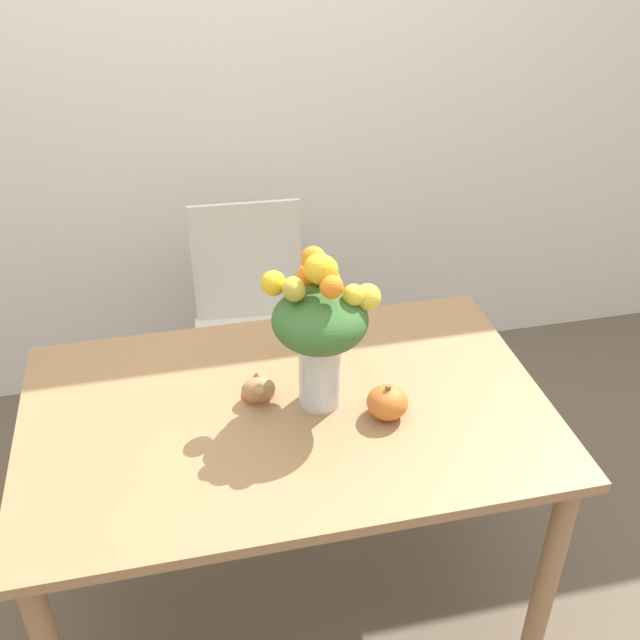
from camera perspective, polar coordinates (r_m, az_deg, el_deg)
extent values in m
plane|color=brown|center=(2.53, -2.11, -20.20)|extent=(12.00, 12.00, 0.00)
cube|color=white|center=(2.86, -7.81, 19.21)|extent=(8.00, 0.06, 2.70)
cube|color=#9E754C|center=(1.97, -2.55, -7.05)|extent=(1.37, 0.86, 0.03)
cylinder|color=#9E754C|center=(2.18, 16.92, -18.37)|extent=(0.06, 0.06, 0.74)
cylinder|color=#9E754C|center=(2.52, -18.24, -10.07)|extent=(0.06, 0.06, 0.74)
cylinder|color=#9E754C|center=(2.64, 9.66, -6.35)|extent=(0.06, 0.06, 0.74)
cylinder|color=silver|center=(1.92, 0.00, -3.79)|extent=(0.11, 0.11, 0.21)
cylinder|color=silver|center=(1.96, 0.00, -5.08)|extent=(0.10, 0.10, 0.10)
cylinder|color=#38662D|center=(1.91, 0.65, -2.91)|extent=(0.01, 0.01, 0.25)
cylinder|color=#38662D|center=(1.92, 0.06, -2.61)|extent=(0.01, 0.01, 0.25)
cylinder|color=#38662D|center=(1.91, -0.61, -2.84)|extent=(0.01, 0.00, 0.25)
cylinder|color=#38662D|center=(1.89, -0.45, -3.29)|extent=(0.01, 0.01, 0.25)
cylinder|color=#38662D|center=(1.89, 0.35, -3.34)|extent=(0.01, 0.01, 0.25)
ellipsoid|color=#38662D|center=(1.83, 0.00, 0.00)|extent=(0.24, 0.24, 0.14)
sphere|color=yellow|center=(1.81, -2.02, 2.45)|extent=(0.06, 0.06, 0.06)
sphere|color=yellow|center=(1.84, -3.56, 2.82)|extent=(0.06, 0.06, 0.06)
sphere|color=orange|center=(1.74, 0.88, 2.53)|extent=(0.06, 0.06, 0.06)
sphere|color=yellow|center=(1.94, 0.52, 2.97)|extent=(0.07, 0.07, 0.07)
sphere|color=orange|center=(1.90, -0.67, 3.39)|extent=(0.07, 0.07, 0.07)
sphere|color=yellow|center=(1.84, 0.21, 3.80)|extent=(0.08, 0.08, 0.08)
sphere|color=#AD9E33|center=(1.76, -1.93, 2.19)|extent=(0.05, 0.05, 0.05)
sphere|color=yellow|center=(1.82, 3.66, 1.71)|extent=(0.07, 0.07, 0.07)
sphere|color=yellow|center=(1.80, 2.58, 1.92)|extent=(0.05, 0.05, 0.05)
sphere|color=orange|center=(1.83, -0.50, 4.69)|extent=(0.06, 0.06, 0.06)
sphere|color=yellow|center=(1.76, -0.05, 3.93)|extent=(0.07, 0.07, 0.07)
ellipsoid|color=orange|center=(1.92, 5.15, -6.27)|extent=(0.11, 0.11, 0.09)
cylinder|color=brown|center=(1.89, 5.22, -5.20)|extent=(0.01, 0.01, 0.02)
ellipsoid|color=#A87A4C|center=(1.97, -4.71, -5.32)|extent=(0.09, 0.07, 0.07)
cone|color=#C64C23|center=(1.99, -4.82, -4.84)|extent=(0.09, 0.09, 0.07)
sphere|color=#A87A4C|center=(1.93, -4.58, -5.42)|extent=(0.03, 0.03, 0.03)
cube|color=silver|center=(2.73, -4.97, -2.07)|extent=(0.44, 0.44, 0.02)
cylinder|color=silver|center=(2.73, -7.99, -8.46)|extent=(0.04, 0.04, 0.45)
cylinder|color=silver|center=(2.75, -0.85, -7.76)|extent=(0.04, 0.04, 0.45)
cylinder|color=silver|center=(3.00, -8.31, -4.19)|extent=(0.04, 0.04, 0.45)
cylinder|color=silver|center=(3.01, -1.84, -3.58)|extent=(0.04, 0.04, 0.45)
cube|color=silver|center=(2.77, -5.60, 4.44)|extent=(0.40, 0.04, 0.47)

